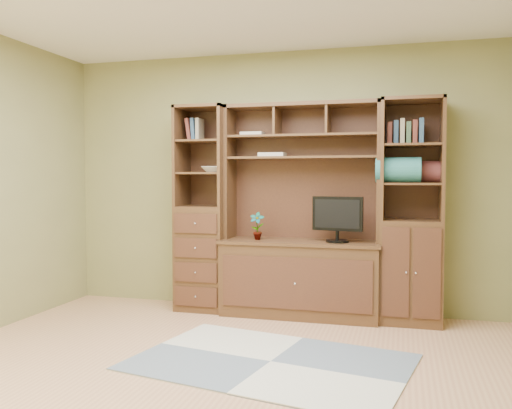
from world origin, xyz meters
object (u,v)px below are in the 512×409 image
(right_tower, at_px, (411,212))
(center_hutch, at_px, (300,210))
(left_tower, at_px, (204,208))
(monitor, at_px, (337,211))

(right_tower, bearing_deg, center_hutch, -177.77)
(center_hutch, bearing_deg, right_tower, 2.23)
(left_tower, xyz_separation_m, right_tower, (2.02, 0.00, 0.00))
(left_tower, relative_size, right_tower, 1.00)
(left_tower, distance_m, monitor, 1.36)
(left_tower, xyz_separation_m, monitor, (1.36, -0.07, -0.00))
(right_tower, distance_m, monitor, 0.67)
(center_hutch, xyz_separation_m, monitor, (0.36, -0.03, -0.00))
(monitor, bearing_deg, left_tower, -173.48)
(monitor, bearing_deg, center_hutch, -175.89)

